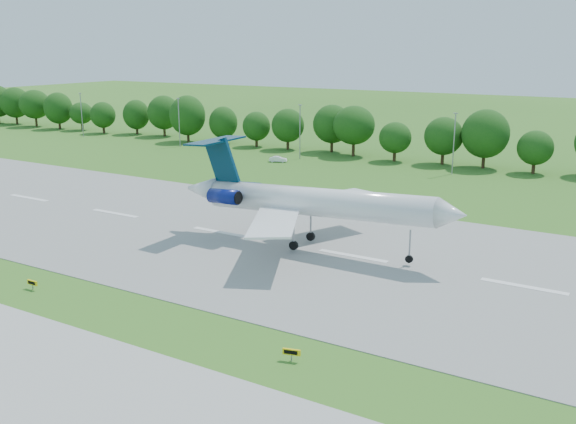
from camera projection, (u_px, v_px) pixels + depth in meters
The scene contains 9 objects.
ground at pixel (78, 291), 67.23m from camera, with size 600.00×600.00×0.00m, color #2C5E18.
runway at pixel (221, 232), 88.01m from camera, with size 400.00×45.00×0.08m, color gray.
tree_line at pixel (400, 132), 142.18m from camera, with size 288.40×8.40×10.40m.
light_poles at pixel (372, 136), 135.07m from camera, with size 175.90×0.25×12.19m.
airliner at pixel (303, 200), 79.99m from camera, with size 38.71×28.29×12.95m.
taxi_sign_left at pixel (32, 283), 67.41m from camera, with size 1.44×0.19×1.01m.
taxi_sign_right at pixel (292, 352), 52.09m from camera, with size 1.51×0.55×1.07m.
service_vehicle_a at pixel (278, 159), 141.09m from camera, with size 1.35×3.87×1.28m, color white.
service_vehicle_b at pixel (217, 147), 157.77m from camera, with size 1.57×3.90×1.33m, color silver.
Camera 1 is at (51.10, -42.86, 24.98)m, focal length 40.00 mm.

